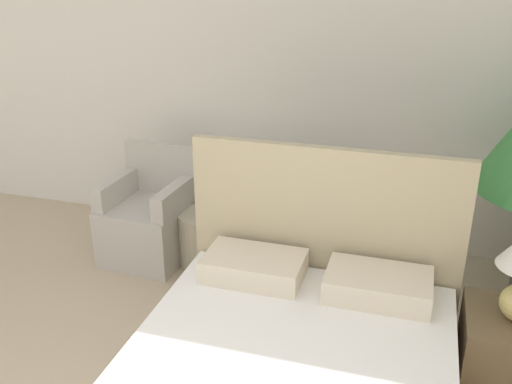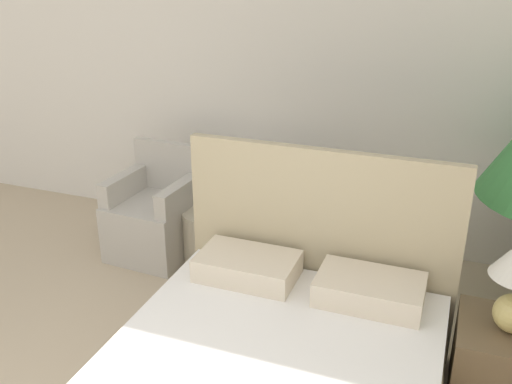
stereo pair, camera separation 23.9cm
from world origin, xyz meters
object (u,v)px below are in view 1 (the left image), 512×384
(armchair_near_window_left, at_px, (148,223))
(side_table, at_px, (203,239))
(armchair_near_window_right, at_px, (259,238))
(nightstand, at_px, (511,355))

(armchair_near_window_left, height_order, side_table, armchair_near_window_left)
(armchair_near_window_right, xyz_separation_m, side_table, (-0.45, 0.01, -0.08))
(nightstand, relative_size, side_table, 1.24)
(armchair_near_window_right, height_order, nightstand, armchair_near_window_right)
(armchair_near_window_right, xyz_separation_m, nightstand, (1.65, -0.81, -0.06))
(armchair_near_window_right, distance_m, side_table, 0.46)
(side_table, bearing_deg, armchair_near_window_left, -178.37)
(nightstand, bearing_deg, armchair_near_window_right, 153.99)
(armchair_near_window_left, relative_size, nightstand, 1.62)
(armchair_near_window_left, xyz_separation_m, nightstand, (2.55, -0.81, -0.06))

